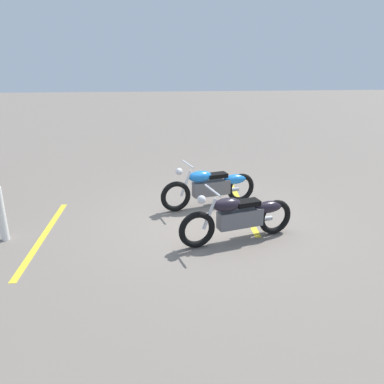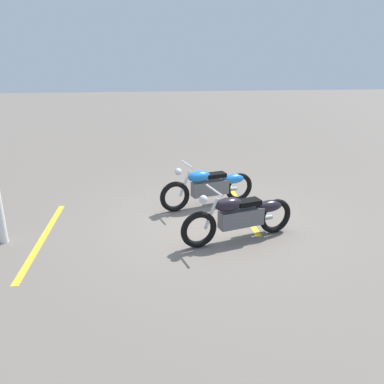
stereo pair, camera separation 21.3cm
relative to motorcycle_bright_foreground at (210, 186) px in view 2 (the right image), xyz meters
name	(u,v)px [view 2 (the right image)]	position (x,y,z in m)	size (l,w,h in m)	color
ground_plane	(213,221)	(0.07, 0.87, -0.46)	(60.00, 60.00, 0.00)	slate
motorcycle_bright_foreground	(210,186)	(0.00, 0.00, 0.00)	(2.17, 0.84, 1.04)	black
motorcycle_dark_foreground	(242,215)	(-0.29, 1.71, 0.00)	(2.18, 0.84, 1.04)	black
bollard_post	(0,216)	(3.97, 1.35, 0.04)	(0.14, 0.14, 1.01)	white
parking_stripe_near	(241,205)	(-0.68, 0.07, -0.46)	(3.20, 0.12, 0.01)	yellow
parking_stripe_mid	(43,238)	(3.33, 1.25, -0.46)	(3.20, 0.12, 0.01)	yellow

